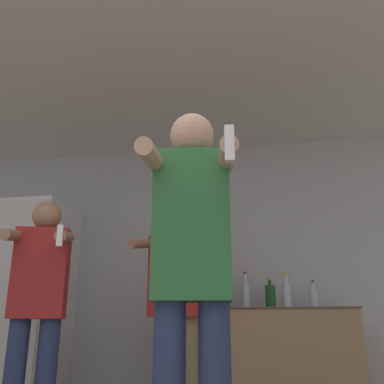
# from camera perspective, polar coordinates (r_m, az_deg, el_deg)

# --- Properties ---
(wall_back) EXTENTS (7.00, 0.06, 2.55)m
(wall_back) POSITION_cam_1_polar(r_m,az_deg,el_deg) (4.18, -0.51, -10.76)
(wall_back) COLOR #B2B7BC
(wall_back) RESTS_ON ground_plane
(ceiling_slab) EXTENTS (7.00, 3.51, 0.05)m
(ceiling_slab) POSITION_cam_1_polar(r_m,az_deg,el_deg) (3.20, -5.26, 16.53)
(ceiling_slab) COLOR silver
(ceiling_slab) RESTS_ON wall_back
(refrigerator) EXTENTS (0.62, 0.73, 1.89)m
(refrigerator) POSITION_cam_1_polar(r_m,az_deg,el_deg) (4.27, -21.07, -14.21)
(refrigerator) COLOR white
(refrigerator) RESTS_ON ground_plane
(counter) EXTENTS (1.46, 0.66, 0.93)m
(counter) POSITION_cam_1_polar(r_m,az_deg,el_deg) (3.76, 9.83, -22.16)
(counter) COLOR #997551
(counter) RESTS_ON ground_plane
(bottle_amber_bourbon) EXTENTS (0.07, 0.07, 0.31)m
(bottle_amber_bourbon) POSITION_cam_1_polar(r_m,az_deg,el_deg) (3.78, 7.19, -13.46)
(bottle_amber_bourbon) COLOR silver
(bottle_amber_bourbon) RESTS_ON counter
(bottle_green_wine) EXTENTS (0.08, 0.08, 0.30)m
(bottle_green_wine) POSITION_cam_1_polar(r_m,az_deg,el_deg) (3.78, 12.54, -13.23)
(bottle_green_wine) COLOR silver
(bottle_green_wine) RESTS_ON counter
(bottle_brown_liquor) EXTENTS (0.08, 0.08, 0.26)m
(bottle_brown_liquor) POSITION_cam_1_polar(r_m,az_deg,el_deg) (3.78, 10.42, -13.50)
(bottle_brown_liquor) COLOR #194723
(bottle_brown_liquor) RESTS_ON counter
(bottle_clear_vodka) EXTENTS (0.07, 0.07, 0.23)m
(bottle_clear_vodka) POSITION_cam_1_polar(r_m,az_deg,el_deg) (3.80, 15.98, -13.47)
(bottle_clear_vodka) COLOR silver
(bottle_clear_vodka) RESTS_ON counter
(bottle_dark_rum) EXTENTS (0.08, 0.08, 0.30)m
(bottle_dark_rum) POSITION_cam_1_polar(r_m,az_deg,el_deg) (3.81, 1.84, -13.71)
(bottle_dark_rum) COLOR #563314
(bottle_dark_rum) RESTS_ON counter
(person_woman_foreground) EXTENTS (0.44, 0.54, 1.76)m
(person_woman_foreground) POSITION_cam_1_polar(r_m,az_deg,el_deg) (1.86, -0.01, -10.84)
(person_woman_foreground) COLOR navy
(person_woman_foreground) RESTS_ON ground_plane
(person_man_side) EXTENTS (0.52, 0.57, 1.67)m
(person_man_side) POSITION_cam_1_polar(r_m,az_deg,el_deg) (3.25, -19.90, -13.64)
(person_man_side) COLOR navy
(person_man_side) RESTS_ON ground_plane
(person_spectator_back) EXTENTS (0.61, 0.59, 1.71)m
(person_spectator_back) POSITION_cam_1_polar(r_m,az_deg,el_deg) (3.41, -1.93, -12.85)
(person_spectator_back) COLOR #75664C
(person_spectator_back) RESTS_ON ground_plane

